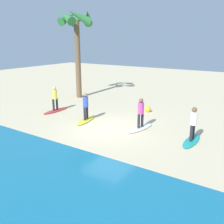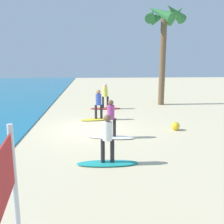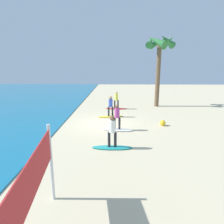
{
  "view_description": "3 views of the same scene",
  "coord_description": "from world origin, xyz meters",
  "px_view_note": "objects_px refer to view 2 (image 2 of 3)",
  "views": [
    {
      "loc": [
        -7.17,
        10.69,
        4.73
      ],
      "look_at": [
        -0.15,
        -0.09,
        0.97
      ],
      "focal_mm": 39.82,
      "sensor_mm": 36.0,
      "label": 1
    },
    {
      "loc": [
        -12.71,
        -0.34,
        3.64
      ],
      "look_at": [
        -0.64,
        -1.05,
        1.02
      ],
      "focal_mm": 42.42,
      "sensor_mm": 36.0,
      "label": 2
    },
    {
      "loc": [
        -13.8,
        -0.84,
        4.2
      ],
      "look_at": [
        0.18,
        -0.59,
        0.85
      ],
      "focal_mm": 31.58,
      "sensor_mm": 36.0,
      "label": 3
    }
  ],
  "objects_px": {
    "surfer_white": "(111,115)",
    "beach_ball": "(175,126)",
    "palm_tree": "(164,25)",
    "surfboard_white": "(111,137)",
    "surfboard_teal": "(108,163)",
    "surfer_yellow": "(99,102)",
    "surfboard_yellow": "(99,119)",
    "surfer_teal": "(107,135)",
    "surfboard_red": "(105,108)",
    "surfer_red": "(105,94)"
  },
  "relations": [
    {
      "from": "surfer_teal",
      "to": "beach_ball",
      "type": "bearing_deg",
      "value": -41.49
    },
    {
      "from": "surfboard_yellow",
      "to": "surfer_teal",
      "type": "bearing_deg",
      "value": 80.07
    },
    {
      "from": "surfer_teal",
      "to": "surfboard_yellow",
      "type": "distance_m",
      "value": 6.37
    },
    {
      "from": "surfer_teal",
      "to": "surfer_yellow",
      "type": "bearing_deg",
      "value": 2.19
    },
    {
      "from": "surfer_red",
      "to": "beach_ball",
      "type": "relative_size",
      "value": 3.94
    },
    {
      "from": "beach_ball",
      "to": "surfer_yellow",
      "type": "bearing_deg",
      "value": 58.27
    },
    {
      "from": "surfboard_red",
      "to": "palm_tree",
      "type": "relative_size",
      "value": 0.3
    },
    {
      "from": "palm_tree",
      "to": "surfboard_white",
      "type": "bearing_deg",
      "value": 152.2
    },
    {
      "from": "surfer_teal",
      "to": "surfer_white",
      "type": "bearing_deg",
      "value": -5.27
    },
    {
      "from": "surfer_teal",
      "to": "surfer_white",
      "type": "relative_size",
      "value": 1.0
    },
    {
      "from": "surfboard_teal",
      "to": "surfer_teal",
      "type": "distance_m",
      "value": 0.99
    },
    {
      "from": "palm_tree",
      "to": "surfer_white",
      "type": "bearing_deg",
      "value": 152.2
    },
    {
      "from": "surfer_yellow",
      "to": "surfboard_teal",
      "type": "bearing_deg",
      "value": -177.81
    },
    {
      "from": "surfer_teal",
      "to": "beach_ball",
      "type": "distance_m",
      "value": 5.36
    },
    {
      "from": "surfboard_teal",
      "to": "surfer_teal",
      "type": "xyz_separation_m",
      "value": [
        0.0,
        0.0,
        0.99
      ]
    },
    {
      "from": "surfer_white",
      "to": "beach_ball",
      "type": "height_order",
      "value": "surfer_white"
    },
    {
      "from": "surfboard_yellow",
      "to": "surfer_yellow",
      "type": "distance_m",
      "value": 0.99
    },
    {
      "from": "surfboard_white",
      "to": "surfer_teal",
      "type": "bearing_deg",
      "value": 94.62
    },
    {
      "from": "surfboard_red",
      "to": "beach_ball",
      "type": "relative_size",
      "value": 5.04
    },
    {
      "from": "surfer_teal",
      "to": "surfboard_white",
      "type": "relative_size",
      "value": 0.78
    },
    {
      "from": "surfboard_white",
      "to": "surfer_yellow",
      "type": "relative_size",
      "value": 1.28
    },
    {
      "from": "surfboard_teal",
      "to": "surfer_yellow",
      "type": "bearing_deg",
      "value": -87.48
    },
    {
      "from": "surfboard_white",
      "to": "surfboard_red",
      "type": "relative_size",
      "value": 1.0
    },
    {
      "from": "surfboard_white",
      "to": "surfboard_yellow",
      "type": "relative_size",
      "value": 1.0
    },
    {
      "from": "surfboard_white",
      "to": "surfboard_teal",
      "type": "bearing_deg",
      "value": 94.62
    },
    {
      "from": "surfboard_teal",
      "to": "palm_tree",
      "type": "distance_m",
      "value": 12.97
    },
    {
      "from": "surfer_teal",
      "to": "surfer_white",
      "type": "distance_m",
      "value": 2.9
    },
    {
      "from": "surfer_white",
      "to": "surfer_yellow",
      "type": "height_order",
      "value": "same"
    },
    {
      "from": "surfboard_teal",
      "to": "beach_ball",
      "type": "xyz_separation_m",
      "value": [
        3.97,
        -3.51,
        0.16
      ]
    },
    {
      "from": "surfboard_yellow",
      "to": "surfer_red",
      "type": "relative_size",
      "value": 1.28
    },
    {
      "from": "surfer_teal",
      "to": "surfer_red",
      "type": "xyz_separation_m",
      "value": [
        9.36,
        -0.24,
        0.0
      ]
    },
    {
      "from": "surfer_white",
      "to": "surfboard_white",
      "type": "bearing_deg",
      "value": 90.0
    },
    {
      "from": "palm_tree",
      "to": "beach_ball",
      "type": "height_order",
      "value": "palm_tree"
    },
    {
      "from": "surfboard_yellow",
      "to": "surfer_yellow",
      "type": "relative_size",
      "value": 1.28
    },
    {
      "from": "surfboard_teal",
      "to": "beach_ball",
      "type": "height_order",
      "value": "beach_ball"
    },
    {
      "from": "surfer_white",
      "to": "beach_ball",
      "type": "bearing_deg",
      "value": -71.52
    },
    {
      "from": "palm_tree",
      "to": "surfboard_teal",
      "type": "bearing_deg",
      "value": 157.66
    },
    {
      "from": "surfboard_red",
      "to": "surfer_red",
      "type": "height_order",
      "value": "surfer_red"
    },
    {
      "from": "surfer_yellow",
      "to": "surfboard_yellow",
      "type": "bearing_deg",
      "value": 90.0
    },
    {
      "from": "surfer_white",
      "to": "beach_ball",
      "type": "relative_size",
      "value": 3.94
    },
    {
      "from": "surfboard_teal",
      "to": "palm_tree",
      "type": "relative_size",
      "value": 0.3
    },
    {
      "from": "surfer_white",
      "to": "surfer_red",
      "type": "bearing_deg",
      "value": 0.21
    },
    {
      "from": "surfer_white",
      "to": "surfer_red",
      "type": "relative_size",
      "value": 1.0
    },
    {
      "from": "surfer_yellow",
      "to": "surfer_red",
      "type": "xyz_separation_m",
      "value": [
        3.06,
        -0.48,
        0.0
      ]
    },
    {
      "from": "surfer_teal",
      "to": "surfer_yellow",
      "type": "distance_m",
      "value": 6.3
    },
    {
      "from": "surfboard_teal",
      "to": "surfer_red",
      "type": "bearing_deg",
      "value": -91.16
    },
    {
      "from": "surfer_white",
      "to": "surfer_yellow",
      "type": "distance_m",
      "value": 3.44
    },
    {
      "from": "surfboard_yellow",
      "to": "surfboard_red",
      "type": "bearing_deg",
      "value": -111.08
    },
    {
      "from": "surfboard_yellow",
      "to": "surfer_yellow",
      "type": "bearing_deg",
      "value": 167.88
    },
    {
      "from": "surfboard_white",
      "to": "beach_ball",
      "type": "distance_m",
      "value": 3.43
    }
  ]
}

